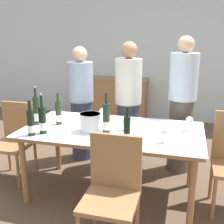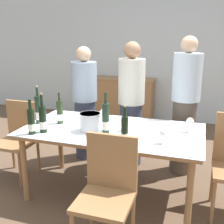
{
  "view_description": "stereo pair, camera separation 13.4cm",
  "coord_description": "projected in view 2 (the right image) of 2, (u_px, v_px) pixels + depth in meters",
  "views": [
    {
      "loc": [
        0.7,
        -2.59,
        1.68
      ],
      "look_at": [
        0.0,
        0.0,
        0.92
      ],
      "focal_mm": 45.0,
      "sensor_mm": 36.0,
      "label": 1
    },
    {
      "loc": [
        0.83,
        -2.55,
        1.68
      ],
      "look_at": [
        0.0,
        0.0,
        0.92
      ],
      "focal_mm": 45.0,
      "sensor_mm": 36.0,
      "label": 2
    }
  ],
  "objects": [
    {
      "name": "wine_bottle_4",
      "position": [
        31.0,
        122.0,
        2.67
      ],
      "size": [
        0.07,
        0.07,
        0.34
      ],
      "color": "black",
      "rests_on": "dining_table"
    },
    {
      "name": "wine_glass_1",
      "position": [
        190.0,
        122.0,
        2.72
      ],
      "size": [
        0.07,
        0.07,
        0.15
      ],
      "color": "white",
      "rests_on": "dining_table"
    },
    {
      "name": "wine_glass_4",
      "position": [
        104.0,
        112.0,
        3.11
      ],
      "size": [
        0.08,
        0.08,
        0.14
      ],
      "color": "white",
      "rests_on": "dining_table"
    },
    {
      "name": "person_guest_left",
      "position": [
        131.0,
        106.0,
        3.54
      ],
      "size": [
        0.33,
        0.33,
        1.58
      ],
      "color": "#383F56",
      "rests_on": "ground_plane"
    },
    {
      "name": "ground_plane",
      "position": [
        112.0,
        193.0,
        3.04
      ],
      "size": [
        12.0,
        12.0,
        0.0
      ],
      "primitive_type": "plane",
      "color": "brown"
    },
    {
      "name": "wine_bottle_2",
      "position": [
        60.0,
        113.0,
        2.99
      ],
      "size": [
        0.07,
        0.07,
        0.34
      ],
      "color": "#28381E",
      "rests_on": "dining_table"
    },
    {
      "name": "wine_bottle_5",
      "position": [
        106.0,
        119.0,
        2.68
      ],
      "size": [
        0.07,
        0.07,
        0.41
      ],
      "color": "#1E3323",
      "rests_on": "dining_table"
    },
    {
      "name": "chair_left_end",
      "position": [
        19.0,
        134.0,
        3.33
      ],
      "size": [
        0.42,
        0.42,
        0.9
      ],
      "color": "#996B42",
      "rests_on": "ground_plane"
    },
    {
      "name": "wine_bottle_3",
      "position": [
        38.0,
        110.0,
        2.99
      ],
      "size": [
        0.07,
        0.07,
        0.41
      ],
      "color": "#1E3323",
      "rests_on": "dining_table"
    },
    {
      "name": "wine_glass_5",
      "position": [
        124.0,
        122.0,
        2.77
      ],
      "size": [
        0.08,
        0.08,
        0.14
      ],
      "color": "white",
      "rests_on": "dining_table"
    },
    {
      "name": "back_wall",
      "position": [
        159.0,
        48.0,
        5.32
      ],
      "size": [
        8.0,
        0.1,
        2.8
      ],
      "color": "silver",
      "rests_on": "ground_plane"
    },
    {
      "name": "person_host",
      "position": [
        85.0,
        104.0,
        3.75
      ],
      "size": [
        0.33,
        0.33,
        1.51
      ],
      "color": "#383F56",
      "rests_on": "ground_plane"
    },
    {
      "name": "wine_glass_2",
      "position": [
        163.0,
        134.0,
        2.44
      ],
      "size": [
        0.08,
        0.08,
        0.14
      ],
      "color": "white",
      "rests_on": "dining_table"
    },
    {
      "name": "sideboard_cabinet",
      "position": [
        121.0,
        99.0,
        5.52
      ],
      "size": [
        1.29,
        0.46,
        0.83
      ],
      "color": "#996B42",
      "rests_on": "ground_plane"
    },
    {
      "name": "dining_table",
      "position": [
        112.0,
        135.0,
        2.85
      ],
      "size": [
        1.8,
        0.95,
        0.74
      ],
      "color": "#996B42",
      "rests_on": "ground_plane"
    },
    {
      "name": "wine_glass_0",
      "position": [
        102.0,
        114.0,
        3.02
      ],
      "size": [
        0.07,
        0.07,
        0.14
      ],
      "color": "white",
      "rests_on": "dining_table"
    },
    {
      "name": "ice_bucket",
      "position": [
        90.0,
        122.0,
        2.76
      ],
      "size": [
        0.21,
        0.21,
        0.18
      ],
      "color": "silver",
      "rests_on": "dining_table"
    },
    {
      "name": "wine_bottle_0",
      "position": [
        125.0,
        131.0,
        2.41
      ],
      "size": [
        0.06,
        0.06,
        0.35
      ],
      "color": "black",
      "rests_on": "dining_table"
    },
    {
      "name": "chair_near_front",
      "position": [
        108.0,
        186.0,
        2.19
      ],
      "size": [
        0.42,
        0.42,
        0.91
      ],
      "color": "#996B42",
      "rests_on": "ground_plane"
    },
    {
      "name": "person_guest_right",
      "position": [
        185.0,
        107.0,
        3.32
      ],
      "size": [
        0.33,
        0.33,
        1.65
      ],
      "color": "#51473D",
      "rests_on": "ground_plane"
    },
    {
      "name": "wine_bottle_1",
      "position": [
        43.0,
        120.0,
        2.72
      ],
      "size": [
        0.07,
        0.07,
        0.39
      ],
      "color": "black",
      "rests_on": "dining_table"
    },
    {
      "name": "wine_glass_3",
      "position": [
        108.0,
        120.0,
        2.76
      ],
      "size": [
        0.07,
        0.07,
        0.15
      ],
      "color": "white",
      "rests_on": "dining_table"
    }
  ]
}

